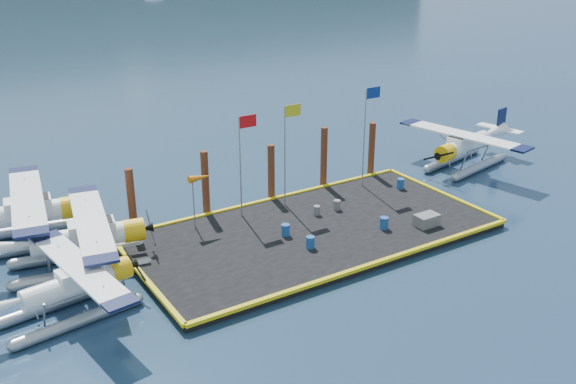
% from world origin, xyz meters
% --- Properties ---
extents(ground, '(4000.00, 4000.00, 0.00)m').
position_xyz_m(ground, '(0.00, 0.00, 0.00)').
color(ground, '#182D4A').
rests_on(ground, ground).
extents(dock, '(20.00, 10.00, 0.40)m').
position_xyz_m(dock, '(0.00, 0.00, 0.20)').
color(dock, black).
rests_on(dock, ground).
extents(dock_bumpers, '(20.25, 10.25, 0.18)m').
position_xyz_m(dock_bumpers, '(0.00, 0.00, 0.49)').
color(dock_bumpers, gold).
rests_on(dock_bumpers, dock).
extents(seaplane_a, '(7.91, 8.71, 3.08)m').
position_xyz_m(seaplane_a, '(-13.44, -0.99, 1.34)').
color(seaplane_a, '#9397A0').
rests_on(seaplane_a, ground).
extents(seaplane_b, '(8.99, 9.82, 3.47)m').
position_xyz_m(seaplane_b, '(-11.81, 3.04, 1.51)').
color(seaplane_b, '#9397A0').
rests_on(seaplane_b, ground).
extents(seaplane_c, '(9.50, 10.41, 3.68)m').
position_xyz_m(seaplane_c, '(-13.95, 7.49, 1.60)').
color(seaplane_c, '#9397A0').
rests_on(seaplane_c, ground).
extents(seaplane_d, '(9.19, 10.00, 3.54)m').
position_xyz_m(seaplane_d, '(15.51, 3.46, 1.54)').
color(seaplane_d, '#9397A0').
rests_on(seaplane_d, ground).
extents(drum_0, '(0.47, 0.47, 0.66)m').
position_xyz_m(drum_0, '(-1.74, 0.14, 0.73)').
color(drum_0, navy).
rests_on(drum_0, dock).
extents(drum_1, '(0.49, 0.49, 0.69)m').
position_xyz_m(drum_1, '(3.41, -2.06, 0.74)').
color(drum_1, navy).
rests_on(drum_1, dock).
extents(drum_2, '(0.42, 0.42, 0.59)m').
position_xyz_m(drum_2, '(2.77, 1.52, 0.70)').
color(drum_2, '#5C5B60').
rests_on(drum_2, dock).
extents(drum_3, '(0.46, 0.46, 0.65)m').
position_xyz_m(drum_3, '(-1.42, -1.82, 0.73)').
color(drum_3, navy).
rests_on(drum_3, dock).
extents(drum_4, '(0.48, 0.48, 0.68)m').
position_xyz_m(drum_4, '(8.29, 2.08, 0.74)').
color(drum_4, navy).
rests_on(drum_4, dock).
extents(drum_5, '(0.39, 0.39, 0.55)m').
position_xyz_m(drum_5, '(1.31, 1.54, 0.68)').
color(drum_5, '#5C5B60').
rests_on(drum_5, dock).
extents(crate, '(1.34, 0.90, 0.67)m').
position_xyz_m(crate, '(5.73, -3.03, 0.74)').
color(crate, '#5C5B60').
rests_on(crate, dock).
extents(flagpole_red, '(1.14, 0.08, 6.00)m').
position_xyz_m(flagpole_red, '(-2.29, 3.80, 4.40)').
color(flagpole_red, gray).
rests_on(flagpole_red, dock).
extents(flagpole_yellow, '(1.14, 0.08, 6.20)m').
position_xyz_m(flagpole_yellow, '(0.70, 3.80, 4.51)').
color(flagpole_yellow, gray).
rests_on(flagpole_yellow, dock).
extents(flagpole_blue, '(1.14, 0.08, 6.50)m').
position_xyz_m(flagpole_blue, '(6.70, 3.80, 4.69)').
color(flagpole_blue, gray).
rests_on(flagpole_blue, dock).
extents(windsock, '(1.40, 0.44, 3.12)m').
position_xyz_m(windsock, '(-5.03, 3.80, 3.23)').
color(windsock, gray).
rests_on(windsock, dock).
extents(piling_0, '(0.44, 0.44, 4.00)m').
position_xyz_m(piling_0, '(-8.50, 5.40, 2.00)').
color(piling_0, '#4D2316').
rests_on(piling_0, ground).
extents(piling_1, '(0.44, 0.44, 4.20)m').
position_xyz_m(piling_1, '(-4.00, 5.40, 2.10)').
color(piling_1, '#4D2316').
rests_on(piling_1, ground).
extents(piling_2, '(0.44, 0.44, 3.80)m').
position_xyz_m(piling_2, '(0.50, 5.40, 1.90)').
color(piling_2, '#4D2316').
rests_on(piling_2, ground).
extents(piling_3, '(0.44, 0.44, 4.30)m').
position_xyz_m(piling_3, '(4.50, 5.40, 2.15)').
color(piling_3, '#4D2316').
rests_on(piling_3, ground).
extents(piling_4, '(0.44, 0.44, 4.00)m').
position_xyz_m(piling_4, '(8.50, 5.40, 2.00)').
color(piling_4, '#4D2316').
rests_on(piling_4, ground).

